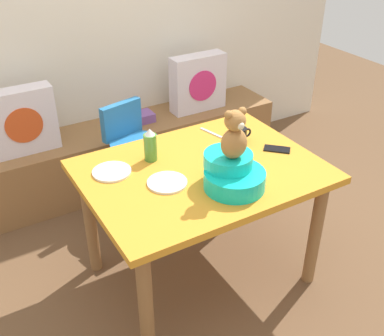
{
  "coord_description": "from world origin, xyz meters",
  "views": [
    {
      "loc": [
        -1.1,
        -1.76,
        2.01
      ],
      "look_at": [
        0.0,
        0.1,
        0.69
      ],
      "focal_mm": 43.73,
      "sensor_mm": 36.0,
      "label": 1
    }
  ],
  "objects_px": {
    "book_stack": "(140,118)",
    "coffee_mug": "(240,135)",
    "dining_table": "(202,186)",
    "cell_phone": "(277,149)",
    "highchair": "(135,146)",
    "teddy_bear": "(234,135)",
    "dinner_plate_far": "(167,182)",
    "pillow_floral_left": "(21,121)",
    "pillow_floral_right": "(198,83)",
    "dinner_plate_near": "(112,172)",
    "ketchup_bottle": "(150,145)",
    "infant_seat_teal": "(232,173)"
  },
  "relations": [
    {
      "from": "book_stack",
      "to": "coffee_mug",
      "type": "relative_size",
      "value": 1.67
    },
    {
      "from": "dining_table",
      "to": "book_stack",
      "type": "bearing_deg",
      "value": 80.77
    },
    {
      "from": "coffee_mug",
      "to": "cell_phone",
      "type": "relative_size",
      "value": 0.83
    },
    {
      "from": "dining_table",
      "to": "highchair",
      "type": "height_order",
      "value": "highchair"
    },
    {
      "from": "teddy_bear",
      "to": "dining_table",
      "type": "bearing_deg",
      "value": 101.43
    },
    {
      "from": "dining_table",
      "to": "cell_phone",
      "type": "xyz_separation_m",
      "value": [
        0.47,
        -0.04,
        0.11
      ]
    },
    {
      "from": "coffee_mug",
      "to": "dinner_plate_far",
      "type": "distance_m",
      "value": 0.58
    },
    {
      "from": "pillow_floral_left",
      "to": "dining_table",
      "type": "bearing_deg",
      "value": -61.08
    },
    {
      "from": "pillow_floral_right",
      "to": "dining_table",
      "type": "distance_m",
      "value": 1.37
    },
    {
      "from": "pillow_floral_right",
      "to": "pillow_floral_left",
      "type": "bearing_deg",
      "value": 180.0
    },
    {
      "from": "highchair",
      "to": "teddy_bear",
      "type": "distance_m",
      "value": 1.1
    },
    {
      "from": "book_stack",
      "to": "teddy_bear",
      "type": "xyz_separation_m",
      "value": [
        -0.15,
        -1.42,
        0.52
      ]
    },
    {
      "from": "pillow_floral_right",
      "to": "cell_phone",
      "type": "height_order",
      "value": "pillow_floral_right"
    },
    {
      "from": "pillow_floral_left",
      "to": "dinner_plate_far",
      "type": "xyz_separation_m",
      "value": [
        0.43,
        -1.22,
        0.07
      ]
    },
    {
      "from": "dinner_plate_near",
      "to": "cell_phone",
      "type": "height_order",
      "value": "dinner_plate_near"
    },
    {
      "from": "pillow_floral_right",
      "to": "teddy_bear",
      "type": "distance_m",
      "value": 1.58
    },
    {
      "from": "pillow_floral_left",
      "to": "cell_phone",
      "type": "relative_size",
      "value": 3.06
    },
    {
      "from": "book_stack",
      "to": "highchair",
      "type": "distance_m",
      "value": 0.5
    },
    {
      "from": "book_stack",
      "to": "dinner_plate_near",
      "type": "distance_m",
      "value": 1.21
    },
    {
      "from": "highchair",
      "to": "cell_phone",
      "type": "xyz_separation_m",
      "value": [
        0.51,
        -0.81,
        0.22
      ]
    },
    {
      "from": "pillow_floral_right",
      "to": "ketchup_bottle",
      "type": "height_order",
      "value": "ketchup_bottle"
    },
    {
      "from": "pillow_floral_right",
      "to": "book_stack",
      "type": "relative_size",
      "value": 2.2
    },
    {
      "from": "infant_seat_teal",
      "to": "dinner_plate_far",
      "type": "xyz_separation_m",
      "value": [
        -0.26,
        0.18,
        -0.07
      ]
    },
    {
      "from": "ketchup_bottle",
      "to": "dinner_plate_far",
      "type": "relative_size",
      "value": 0.92
    },
    {
      "from": "coffee_mug",
      "to": "dinner_plate_far",
      "type": "height_order",
      "value": "coffee_mug"
    },
    {
      "from": "pillow_floral_right",
      "to": "dining_table",
      "type": "relative_size",
      "value": 0.36
    },
    {
      "from": "highchair",
      "to": "dinner_plate_far",
      "type": "height_order",
      "value": "highchair"
    },
    {
      "from": "coffee_mug",
      "to": "pillow_floral_left",
      "type": "bearing_deg",
      "value": 133.1
    },
    {
      "from": "teddy_bear",
      "to": "infant_seat_teal",
      "type": "bearing_deg",
      "value": 90.0
    },
    {
      "from": "ketchup_bottle",
      "to": "dining_table",
      "type": "bearing_deg",
      "value": -49.22
    },
    {
      "from": "ketchup_bottle",
      "to": "infant_seat_teal",
      "type": "bearing_deg",
      "value": -61.78
    },
    {
      "from": "book_stack",
      "to": "ketchup_bottle",
      "type": "xyz_separation_m",
      "value": [
        -0.38,
        -0.99,
        0.33
      ]
    },
    {
      "from": "ketchup_bottle",
      "to": "teddy_bear",
      "type": "bearing_deg",
      "value": -61.81
    },
    {
      "from": "teddy_bear",
      "to": "cell_phone",
      "type": "relative_size",
      "value": 1.74
    },
    {
      "from": "pillow_floral_right",
      "to": "ketchup_bottle",
      "type": "bearing_deg",
      "value": -132.3
    },
    {
      "from": "pillow_floral_right",
      "to": "book_stack",
      "type": "distance_m",
      "value": 0.53
    },
    {
      "from": "ketchup_bottle",
      "to": "dinner_plate_far",
      "type": "xyz_separation_m",
      "value": [
        -0.04,
        -0.25,
        -0.08
      ]
    },
    {
      "from": "dinner_plate_far",
      "to": "infant_seat_teal",
      "type": "bearing_deg",
      "value": -33.78
    },
    {
      "from": "infant_seat_teal",
      "to": "ketchup_bottle",
      "type": "relative_size",
      "value": 1.78
    },
    {
      "from": "infant_seat_teal",
      "to": "dining_table",
      "type": "bearing_deg",
      "value": 101.46
    },
    {
      "from": "pillow_floral_right",
      "to": "dining_table",
      "type": "xyz_separation_m",
      "value": [
        -0.69,
        -1.19,
        -0.05
      ]
    },
    {
      "from": "pillow_floral_left",
      "to": "dining_table",
      "type": "relative_size",
      "value": 0.36
    },
    {
      "from": "dining_table",
      "to": "teddy_bear",
      "type": "xyz_separation_m",
      "value": [
        0.04,
        -0.21,
        0.38
      ]
    },
    {
      "from": "teddy_bear",
      "to": "dinner_plate_near",
      "type": "relative_size",
      "value": 1.25
    },
    {
      "from": "dinner_plate_far",
      "to": "highchair",
      "type": "bearing_deg",
      "value": 77.64
    },
    {
      "from": "pillow_floral_left",
      "to": "book_stack",
      "type": "xyz_separation_m",
      "value": [
        0.85,
        0.02,
        -0.19
      ]
    },
    {
      "from": "pillow_floral_right",
      "to": "dinner_plate_far",
      "type": "height_order",
      "value": "pillow_floral_right"
    },
    {
      "from": "dinner_plate_far",
      "to": "pillow_floral_right",
      "type": "bearing_deg",
      "value": 53.08
    },
    {
      "from": "pillow_floral_right",
      "to": "coffee_mug",
      "type": "relative_size",
      "value": 3.67
    },
    {
      "from": "coffee_mug",
      "to": "cell_phone",
      "type": "bearing_deg",
      "value": -52.29
    }
  ]
}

